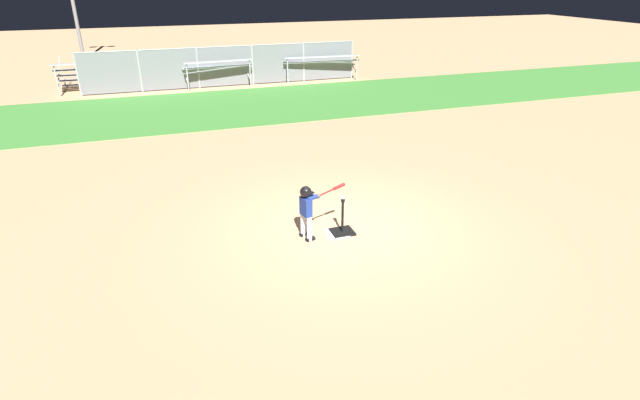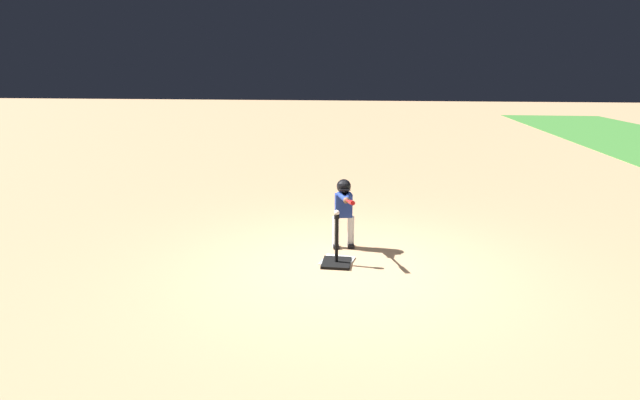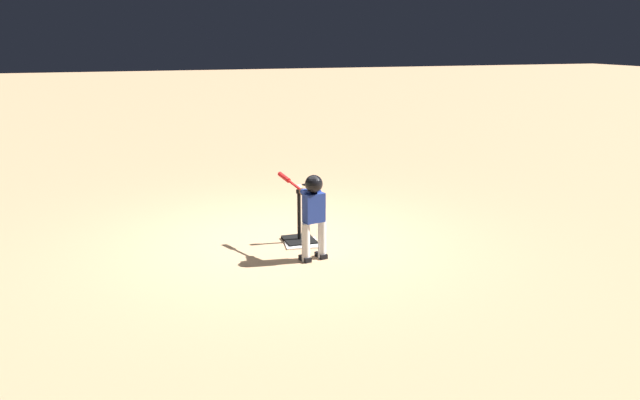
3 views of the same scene
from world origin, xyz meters
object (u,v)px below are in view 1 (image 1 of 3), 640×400
Objects in this scene: bleachers_center at (103,74)px; bleachers_far_left at (215,72)px; batting_tee at (342,228)px; batter_child at (308,206)px; baseball at (343,198)px; bleachers_left_center at (318,66)px.

bleachers_center is 4.88m from bleachers_far_left.
batting_tee is 0.67× the size of batter_child.
bleachers_far_left reaches higher than baseball.
batting_tee is at bearing -72.45° from bleachers_center.
bleachers_far_left is 4.98m from bleachers_left_center.
bleachers_center is 1.19× the size of bleachers_far_left.
bleachers_center is at bearing 107.55° from batting_tee.
bleachers_center is at bearing 175.65° from bleachers_left_center.
baseball is 16.92m from bleachers_center.
bleachers_left_center is at bearing 73.05° from baseball.
bleachers_left_center is at bearing 73.05° from batting_tee.
bleachers_far_left is at bearing -9.66° from bleachers_center.
batting_tee is 16.92m from bleachers_center.
batting_tee is at bearing 45.00° from baseball.
baseball is 0.02× the size of bleachers_far_left.
bleachers_center reaches higher than bleachers_left_center.
bleachers_center is 0.99× the size of bleachers_left_center.
bleachers_left_center reaches higher than baseball.
bleachers_left_center is (4.69, 15.38, -0.19)m from baseball.
bleachers_far_left reaches higher than bleachers_left_center.
bleachers_left_center is at bearing 70.64° from batter_child.
batting_tee is 0.67m from baseball.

